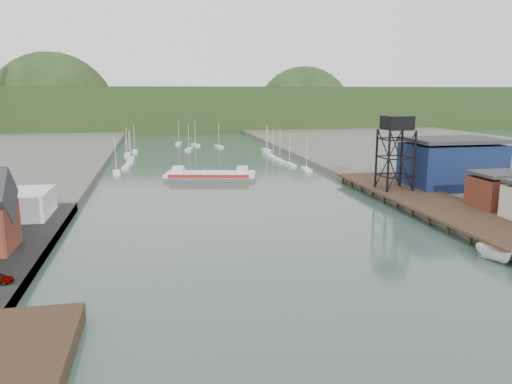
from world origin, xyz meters
name	(u,v)px	position (x,y,z in m)	size (l,w,h in m)	color
ground	(334,337)	(0.00, 0.00, 0.00)	(600.00, 600.00, 0.00)	#2E483F
west_stage	(10,360)	(-29.00, 0.00, 0.90)	(10.00, 18.00, 1.80)	black
east_pier	(433,202)	(37.00, 45.00, 1.90)	(14.00, 70.00, 2.45)	black
lift_tower	(397,127)	(35.00, 58.00, 15.65)	(6.50, 6.50, 16.00)	black
blue_shed	(451,164)	(50.00, 60.00, 7.06)	(20.50, 14.50, 11.30)	#0D1C39
marina_sailboats	(202,156)	(0.08, 138.46, 0.35)	(57.71, 92.65, 0.90)	silver
distant_hills	(173,111)	(-3.98, 301.35, 10.38)	(500.00, 120.00, 80.00)	#183116
chain_ferry	(210,175)	(-2.00, 90.77, 0.99)	(25.57, 14.56, 3.47)	#535356
motorboat	(494,254)	(29.38, 16.40, 1.11)	(2.16, 5.75, 2.22)	silver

